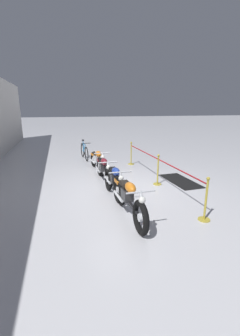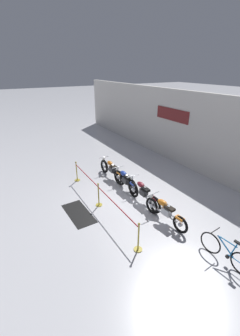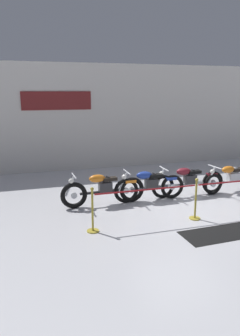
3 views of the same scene
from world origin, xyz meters
name	(u,v)px [view 3 (image 3 of 3)]	position (x,y,z in m)	size (l,w,h in m)	color
ground_plane	(179,204)	(0.00, 0.00, 0.00)	(120.00, 120.00, 0.00)	silver
back_wall	(125,116)	(-0.01, 5.12, 2.10)	(28.00, 0.29, 4.20)	silver
motorcycle_orange_0	(103,189)	(-2.10, 0.53, 0.46)	(2.42, 0.62, 0.95)	black
motorcycle_blue_1	(149,185)	(-0.72, 0.52, 0.47)	(2.16, 0.62, 0.94)	black
motorcycle_maroon_2	(188,181)	(0.58, 0.60, 0.47)	(2.40, 0.62, 0.93)	black
motorcycle_orange_3	(232,178)	(2.09, 0.55, 0.46)	(2.10, 0.62, 0.91)	black
stanchion_far_left	(159,197)	(-1.14, -1.13, 0.66)	(5.63, 0.28, 1.05)	gold
stanchion_mid_left	(195,205)	(-0.15, -1.13, 0.36)	(0.28, 0.28, 1.05)	gold
floor_banner	(221,233)	(-0.02, -2.09, 0.00)	(1.84, 0.82, 0.01)	black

